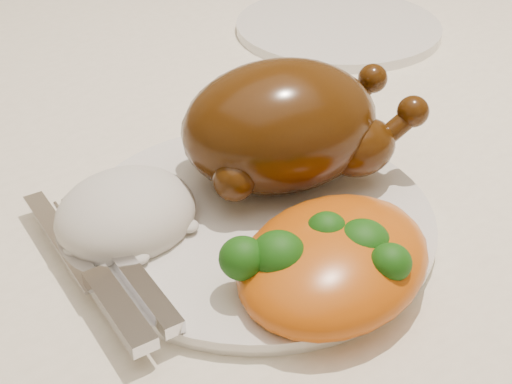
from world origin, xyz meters
TOP-DOWN VIEW (x-y plane):
  - dining_table at (0.00, 0.00)m, footprint 1.60×0.90m
  - tablecloth at (0.00, 0.00)m, footprint 1.73×1.03m
  - dinner_plate at (-0.07, -0.16)m, footprint 0.32×0.32m
  - side_plate at (0.24, 0.10)m, footprint 0.29×0.29m
  - roast_chicken at (-0.02, -0.13)m, footprint 0.20×0.15m
  - rice_mound at (-0.15, -0.12)m, footprint 0.12×0.12m
  - mac_and_cheese at (-0.06, -0.24)m, footprint 0.18×0.15m
  - cutlery at (-0.19, -0.17)m, footprint 0.04×0.19m

SIDE VIEW (x-z plane):
  - dining_table at x=0.00m, z-range 0.29..1.05m
  - tablecloth at x=0.00m, z-range 0.65..0.83m
  - side_plate at x=0.24m, z-range 0.77..0.78m
  - dinner_plate at x=-0.07m, z-range 0.77..0.78m
  - cutlery at x=-0.19m, z-range 0.78..0.79m
  - rice_mound at x=-0.15m, z-range 0.76..0.82m
  - mac_and_cheese at x=-0.06m, z-range 0.76..0.82m
  - roast_chicken at x=-0.02m, z-range 0.78..0.87m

